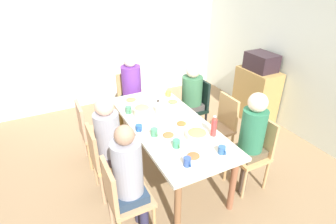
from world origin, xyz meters
name	(u,v)px	position (x,y,z in m)	size (l,w,h in m)	color
ground_plane	(168,170)	(0.00, 0.00, 0.00)	(5.86, 5.86, 0.00)	#8F7453
wall_back	(310,53)	(0.00, 2.31, 1.30)	(5.12, 0.12, 2.60)	silver
wall_left	(107,35)	(-2.50, 0.00, 1.30)	(0.12, 4.74, 2.60)	silver
dining_table	(168,129)	(0.00, 0.00, 0.66)	(1.96, 0.87, 0.75)	beige
chair_0	(104,157)	(0.00, -0.82, 0.51)	(0.40, 0.40, 0.90)	tan
person_0	(110,139)	(0.00, -0.73, 0.74)	(0.30, 0.30, 1.25)	#48474A
chair_1	(131,97)	(-1.36, 0.00, 0.51)	(0.40, 0.40, 0.90)	tan
person_1	(132,86)	(-1.27, 0.00, 0.75)	(0.30, 0.30, 1.25)	navy
chair_2	(122,196)	(0.65, -0.82, 0.51)	(0.40, 0.40, 0.90)	tan
person_2	(129,175)	(0.65, -0.73, 0.74)	(0.30, 0.30, 1.27)	#2D2C43
chair_3	(254,149)	(0.65, 0.82, 0.51)	(0.40, 0.40, 0.90)	tan
person_3	(251,134)	(0.65, 0.73, 0.75)	(0.30, 0.30, 1.25)	brown
chair_4	(196,104)	(-0.65, 0.82, 0.51)	(0.40, 0.40, 0.90)	black
person_4	(191,94)	(-0.65, 0.73, 0.71)	(0.31, 0.31, 1.18)	#424748
chair_5	(221,124)	(0.00, 0.82, 0.51)	(0.40, 0.40, 0.90)	tan
chair_6	(91,130)	(-0.65, -0.82, 0.51)	(0.40, 0.40, 0.90)	tan
plate_0	(168,136)	(0.27, -0.13, 0.76)	(0.23, 0.23, 0.04)	white
plate_1	(193,157)	(0.71, -0.08, 0.76)	(0.23, 0.23, 0.04)	silver
plate_2	(173,102)	(-0.43, 0.29, 0.76)	(0.24, 0.24, 0.04)	silver
plate_3	(131,100)	(-0.75, -0.20, 0.76)	(0.25, 0.25, 0.04)	white
plate_4	(181,124)	(0.12, 0.12, 0.76)	(0.20, 0.20, 0.04)	beige
bowl_0	(142,110)	(-0.34, -0.20, 0.80)	(0.23, 0.23, 0.11)	beige
bowl_1	(197,134)	(0.42, 0.14, 0.79)	(0.25, 0.25, 0.08)	beige
cup_0	(139,128)	(0.00, -0.38, 0.78)	(0.11, 0.08, 0.07)	#2959A2
cup_1	(187,162)	(0.79, -0.19, 0.79)	(0.11, 0.07, 0.09)	#345097
cup_2	(154,132)	(0.18, -0.26, 0.79)	(0.12, 0.08, 0.09)	#489469
cup_3	(128,110)	(-0.45, -0.34, 0.79)	(0.12, 0.08, 0.09)	#4B8767
cup_4	(176,144)	(0.48, -0.14, 0.79)	(0.11, 0.08, 0.09)	#3E916A
cup_5	(168,93)	(-0.68, 0.35, 0.79)	(0.12, 0.08, 0.08)	yellow
cup_6	(222,150)	(0.78, 0.22, 0.79)	(0.11, 0.08, 0.08)	#335E97
bottle_0	(158,108)	(-0.24, -0.02, 0.84)	(0.06, 0.06, 0.20)	silver
bottle_1	(214,126)	(0.47, 0.33, 0.86)	(0.06, 0.06, 0.25)	red
side_cabinet	(256,95)	(-0.59, 2.01, 0.45)	(0.70, 0.44, 0.90)	#A78448
microwave	(261,62)	(-0.59, 2.01, 1.04)	(0.48, 0.36, 0.28)	#2A1C23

